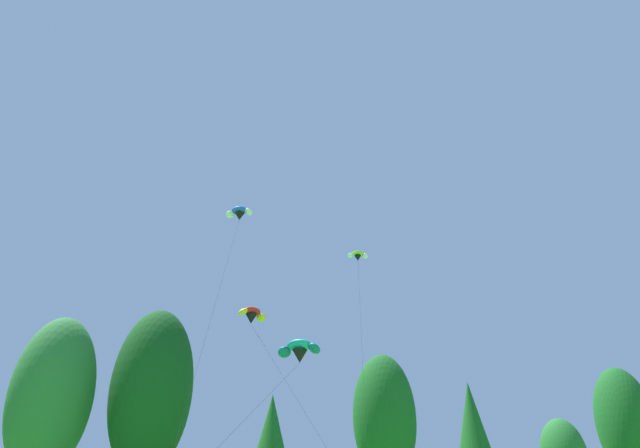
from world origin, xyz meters
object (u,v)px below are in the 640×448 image
at_px(parafoil_kite_far_blue_white, 239,213).
at_px(parafoil_kite_high_teal, 299,351).
at_px(parafoil_kite_mid_red_yellow, 252,315).
at_px(parafoil_kite_low_lime_white, 358,256).

bearing_deg(parafoil_kite_far_blue_white, parafoil_kite_high_teal, -46.54).
height_order(parafoil_kite_mid_red_yellow, parafoil_kite_far_blue_white, parafoil_kite_far_blue_white).
xyz_separation_m(parafoil_kite_far_blue_white, parafoil_kite_low_lime_white, (13.81, 7.24, 1.27)).
relative_size(parafoil_kite_far_blue_white, parafoil_kite_low_lime_white, 0.93).
bearing_deg(parafoil_kite_low_lime_white, parafoil_kite_far_blue_white, -152.33).
bearing_deg(parafoil_kite_high_teal, parafoil_kite_low_lime_white, 49.23).
relative_size(parafoil_kite_high_teal, parafoil_kite_low_lime_white, 0.47).
xyz_separation_m(parafoil_kite_high_teal, parafoil_kite_mid_red_yellow, (-1.97, 6.12, 4.06)).
distance_m(parafoil_kite_high_teal, parafoil_kite_far_blue_white, 13.13).
distance_m(parafoil_kite_high_teal, parafoil_kite_mid_red_yellow, 7.61).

